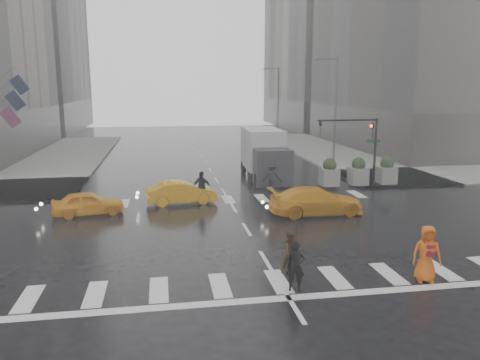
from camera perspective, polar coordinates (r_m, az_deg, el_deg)
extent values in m
plane|color=black|center=(21.76, 0.81, -6.03)|extent=(120.00, 120.00, 0.00)
cube|color=gray|center=(44.96, 21.72, 2.26)|extent=(35.00, 35.00, 0.15)
cube|color=#332F2D|center=(57.81, 25.12, 5.95)|extent=(26.05, 26.05, 4.40)
cube|color=gray|center=(83.96, 14.27, 18.80)|extent=(26.00, 26.00, 36.00)
cube|color=#332F2D|center=(83.27, 13.74, 7.98)|extent=(26.05, 26.05, 4.40)
cylinder|color=black|center=(31.87, 16.12, 3.20)|extent=(0.16, 0.16, 4.50)
cylinder|color=black|center=(30.84, 12.96, 7.12)|extent=(4.00, 0.12, 0.12)
imported|color=black|center=(31.61, 15.85, 5.80)|extent=(0.16, 0.20, 1.00)
imported|color=black|center=(30.24, 9.75, 6.22)|extent=(0.16, 0.20, 1.00)
sphere|color=#FF190C|center=(31.54, 15.72, 6.34)|extent=(0.20, 0.20, 0.20)
cube|color=#0C5822|center=(32.05, 15.96, 4.60)|extent=(0.90, 0.03, 0.22)
cylinder|color=#59595B|center=(41.22, 11.54, 8.28)|extent=(0.20, 0.20, 9.00)
cylinder|color=#59595B|center=(40.93, 10.57, 14.32)|extent=(1.80, 0.12, 0.12)
cube|color=#59595B|center=(40.63, 9.33, 14.25)|extent=(0.50, 0.22, 0.15)
cylinder|color=#59595B|center=(60.31, 4.66, 9.33)|extent=(0.20, 0.20, 9.00)
cylinder|color=#59595B|center=(60.11, 3.87, 13.43)|extent=(1.80, 0.12, 0.12)
cube|color=#59595B|center=(59.90, 3.01, 13.35)|extent=(0.50, 0.22, 0.15)
cube|color=gray|center=(31.13, 10.82, 0.37)|extent=(1.10, 1.10, 1.10)
sphere|color=#212E14|center=(30.99, 10.88, 1.82)|extent=(0.90, 0.90, 0.90)
cube|color=gray|center=(31.88, 14.20, 0.48)|extent=(1.10, 1.10, 1.10)
sphere|color=#212E14|center=(31.74, 14.27, 1.89)|extent=(0.90, 0.90, 0.90)
cube|color=gray|center=(32.73, 17.41, 0.58)|extent=(1.10, 1.10, 1.10)
sphere|color=#212E14|center=(32.60, 17.49, 1.96)|extent=(0.90, 0.90, 0.90)
cube|color=red|center=(39.10, -26.16, 6.85)|extent=(1.54, 0.02, 1.66)
cube|color=#0E1533|center=(40.49, -25.71, 8.71)|extent=(1.54, 0.02, 1.66)
cylinder|color=#59595B|center=(42.23, -26.84, 11.33)|extent=(2.00, 0.06, 1.43)
cube|color=#0E1533|center=(41.92, -25.29, 10.44)|extent=(1.54, 0.02, 1.66)
imported|color=black|center=(15.32, 6.80, -10.41)|extent=(0.70, 0.56, 1.65)
imported|color=black|center=(14.93, 6.90, -6.26)|extent=(1.22, 1.23, 0.88)
imported|color=#433118|center=(16.70, 6.28, -8.74)|extent=(0.91, 0.81, 1.54)
imported|color=#E75C10|center=(17.06, 21.80, -8.35)|extent=(1.08, 0.85, 1.95)
cube|color=maroon|center=(16.86, 22.16, -7.98)|extent=(0.31, 0.23, 0.40)
imported|color=black|center=(26.37, -4.65, -0.92)|extent=(1.25, 1.00, 1.85)
imported|color=black|center=(29.48, 3.96, 0.38)|extent=(1.34, 0.99, 1.85)
imported|color=#F69E0C|center=(25.28, -18.04, -2.71)|extent=(3.79, 2.10, 1.22)
imported|color=#F69E0C|center=(26.55, -7.13, -1.51)|extent=(4.02, 1.78, 1.28)
imported|color=#F69E0C|center=(24.43, 9.24, -2.53)|extent=(4.36, 2.09, 1.42)
cube|color=silver|center=(33.99, 2.72, 3.90)|extent=(2.49, 4.78, 2.81)
cube|color=#2B2C30|center=(30.90, 4.02, 1.59)|extent=(2.39, 1.87, 2.39)
cube|color=black|center=(30.79, 4.03, 2.92)|extent=(2.08, 0.94, 0.94)
cylinder|color=black|center=(30.62, 2.10, -0.06)|extent=(0.29, 0.94, 0.94)
cylinder|color=black|center=(31.13, 6.04, 0.07)|extent=(0.29, 0.94, 0.94)
cylinder|color=black|center=(32.82, 1.30, 0.71)|extent=(0.29, 0.94, 0.94)
cylinder|color=black|center=(33.29, 4.99, 0.82)|extent=(0.29, 0.94, 0.94)
cylinder|color=black|center=(35.64, 0.42, 1.55)|extent=(0.29, 0.94, 0.94)
cylinder|color=black|center=(36.07, 3.83, 1.64)|extent=(0.29, 0.94, 0.94)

